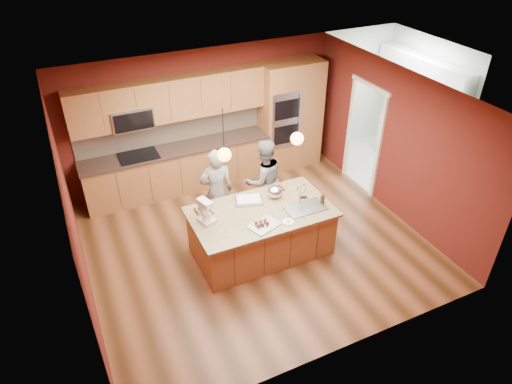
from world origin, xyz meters
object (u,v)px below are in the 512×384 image
person_left (217,191)px  stand_mixer (206,213)px  island (262,231)px  mixing_bowl (275,192)px  person_right (264,180)px

person_left → stand_mixer: 0.92m
person_left → stand_mixer: (-0.47, -0.77, 0.20)m
island → stand_mixer: 1.08m
person_left → mixing_bowl: bearing=150.8°
person_left → mixing_bowl: (0.80, -0.62, 0.14)m
person_right → person_left: bearing=-1.4°
stand_mixer → mixing_bowl: stand_mixer is taller
person_left → mixing_bowl: size_ratio=6.33×
island → person_left: size_ratio=1.42×
person_right → mixing_bowl: person_right is taller
island → mixing_bowl: (0.36, 0.27, 0.51)m
person_left → stand_mixer: bearing=67.5°
island → mixing_bowl: size_ratio=8.98×
island → mixing_bowl: 0.68m
island → stand_mixer: stand_mixer is taller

